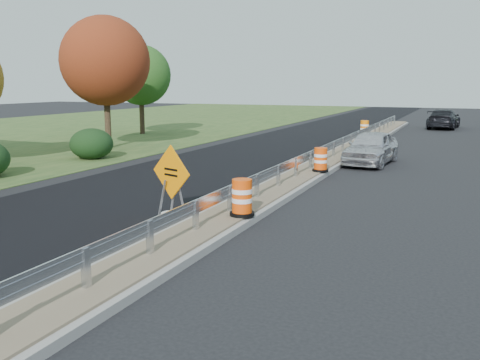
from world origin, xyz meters
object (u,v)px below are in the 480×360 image
at_px(caution_sign, 172,200).
at_px(barrel_median_near, 242,198).
at_px(barrel_median_far, 365,128).
at_px(car_silver, 371,148).
at_px(car_dark_far, 444,119).
at_px(barrel_median_mid, 321,160).

distance_m(caution_sign, barrel_median_near, 1.99).
bearing_deg(barrel_median_far, barrel_median_near, -87.46).
relative_size(caution_sign, barrel_median_far, 2.08).
height_order(caution_sign, barrel_median_near, caution_sign).
bearing_deg(caution_sign, barrel_median_far, 107.25).
bearing_deg(car_silver, car_dark_far, 89.23).
bearing_deg(caution_sign, barrel_median_near, 27.79).
xyz_separation_m(caution_sign, barrel_median_near, (1.96, 0.29, 0.18)).
height_order(barrel_median_far, car_dark_far, car_dark_far).
bearing_deg(car_silver, barrel_median_near, -91.50).
distance_m(barrel_median_near, barrel_median_far, 23.42).
bearing_deg(caution_sign, barrel_median_mid, 95.46).
height_order(barrel_median_far, car_silver, car_silver).
bearing_deg(car_dark_far, barrel_median_far, 71.47).
relative_size(car_silver, car_dark_far, 0.83).
bearing_deg(barrel_median_near, barrel_median_far, 92.54).
height_order(barrel_median_mid, car_dark_far, car_dark_far).
relative_size(barrel_median_mid, car_dark_far, 0.17).
bearing_deg(barrel_median_mid, car_silver, 73.56).
xyz_separation_m(barrel_median_mid, barrel_median_far, (-1.10, 15.59, 0.02)).
xyz_separation_m(caution_sign, car_silver, (3.27, 12.33, 0.25)).
height_order(barrel_median_near, car_dark_far, car_dark_far).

